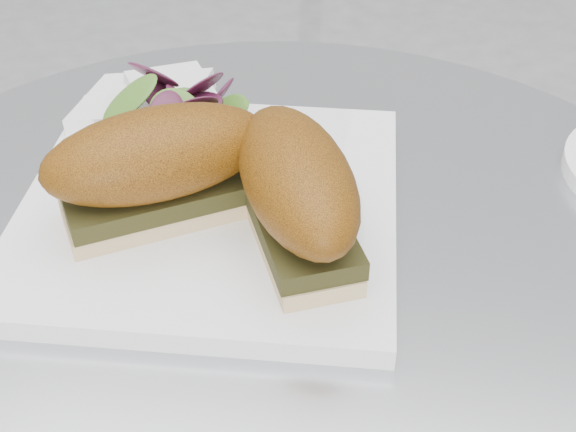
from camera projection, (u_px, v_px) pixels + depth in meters
name	position (u px, v px, depth m)	size (l,w,h in m)	color
plate	(210.00, 207.00, 0.58)	(0.27, 0.27, 0.02)	white
sandwich_left	(158.00, 165.00, 0.54)	(0.17, 0.14, 0.08)	#CBB67F
sandwich_right	(297.00, 189.00, 0.52)	(0.13, 0.17, 0.08)	#CBB67F
salad	(191.00, 107.00, 0.63)	(0.10, 0.10, 0.05)	#4F882C
napkin	(165.00, 124.00, 0.67)	(0.13, 0.13, 0.02)	white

